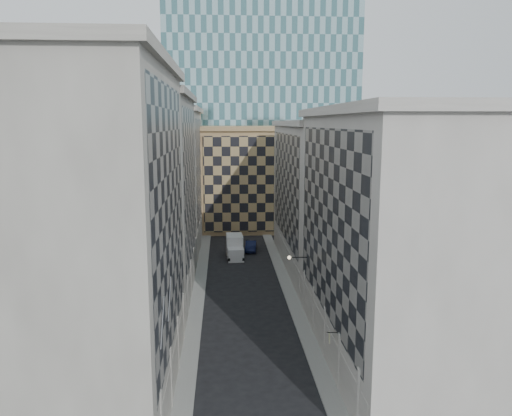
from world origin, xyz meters
name	(u,v)px	position (x,y,z in m)	size (l,w,h in m)	color
sidewalk_west	(198,298)	(-5.25, 30.00, 0.07)	(1.50, 100.00, 0.15)	gray
sidewalk_east	(291,296)	(5.25, 30.00, 0.07)	(1.50, 100.00, 0.15)	gray
bldg_left_a	(100,233)	(-10.88, 11.00, 11.82)	(10.80, 22.80, 23.70)	gray
bldg_left_b	(147,195)	(-10.88, 33.00, 11.32)	(10.80, 22.80, 22.70)	gray
bldg_left_c	(168,178)	(-10.88, 55.00, 10.83)	(10.80, 22.80, 21.70)	gray
bldg_right_a	(386,236)	(10.88, 15.00, 10.32)	(10.80, 26.80, 20.70)	#ADA89F
bldg_right_b	(321,195)	(10.89, 42.00, 9.85)	(10.80, 28.80, 19.70)	#ADA89F
tan_block	(246,177)	(2.00, 67.90, 9.44)	(16.80, 14.80, 18.80)	#A57F57
church_tower	(233,86)	(0.00, 82.00, 26.95)	(7.20, 7.20, 51.50)	#2F2B25
flagpoles_left	(166,310)	(-5.90, 6.00, 8.00)	(0.10, 6.33, 2.33)	gray
bracket_lamp	(291,257)	(4.38, 24.00, 6.20)	(1.98, 0.36, 0.36)	black
box_truck	(235,248)	(-0.66, 47.19, 1.37)	(2.53, 5.82, 3.15)	silver
dark_car	(251,246)	(1.88, 50.53, 0.77)	(1.64, 4.69, 1.55)	black
shop_sign	(330,337)	(5.42, 10.51, 3.84)	(0.77, 0.68, 0.76)	black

